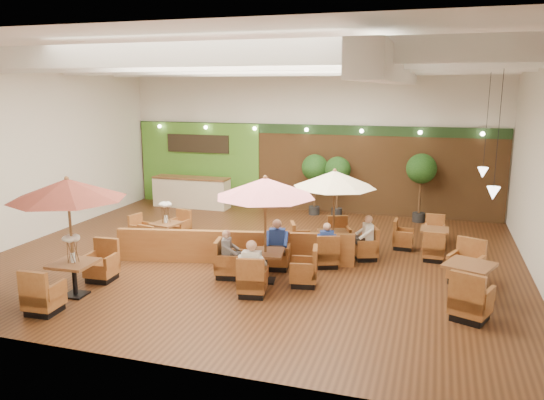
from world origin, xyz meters
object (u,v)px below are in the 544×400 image
at_px(topiary_1, 338,172).
at_px(topiary_0, 315,170).
at_px(table_5, 425,240).
at_px(diner_0, 252,263).
at_px(table_4, 468,283).
at_px(table_2, 334,197).
at_px(table_0, 69,206).
at_px(diner_4, 366,233).
at_px(topiary_2, 421,171).
at_px(table_3, 160,229).
at_px(diner_3, 327,240).
at_px(table_1, 265,210).
at_px(service_counter, 192,192).
at_px(diner_2, 229,248).
at_px(booth_divider, 234,247).
at_px(diner_1, 277,240).

bearing_deg(topiary_1, topiary_0, 180.00).
height_order(table_5, diner_0, diner_0).
distance_m(table_4, table_5, 3.59).
distance_m(table_2, table_4, 4.21).
relative_size(table_5, topiary_1, 1.05).
relative_size(table_0, diner_4, 3.51).
bearing_deg(table_4, table_5, 127.84).
xyz_separation_m(table_5, topiary_2, (-0.29, 3.41, 1.45)).
height_order(table_3, diner_3, table_3).
relative_size(table_1, table_5, 1.14).
bearing_deg(topiary_2, diner_4, -104.44).
bearing_deg(diner_0, service_counter, 119.34).
distance_m(table_5, diner_2, 5.82).
xyz_separation_m(booth_divider, topiary_0, (0.79, 6.02, 1.21)).
bearing_deg(topiary_0, diner_1, -86.11).
height_order(table_0, topiary_1, table_0).
distance_m(diner_0, diner_2, 1.33).
bearing_deg(diner_4, table_4, -151.78).
distance_m(table_3, topiary_0, 6.25).
bearing_deg(topiary_0, table_1, -86.62).
height_order(table_4, diner_4, diner_4).
distance_m(table_5, topiary_2, 3.72).
bearing_deg(diner_2, table_2, 123.20).
bearing_deg(table_1, topiary_0, 83.21).
height_order(service_counter, topiary_2, topiary_2).
bearing_deg(table_2, diner_2, -153.22).
height_order(table_5, topiary_1, topiary_1).
bearing_deg(diner_4, service_counter, 37.44).
bearing_deg(table_3, table_4, -0.01).
distance_m(table_0, table_4, 8.80).
height_order(table_3, table_4, table_3).
distance_m(table_1, diner_0, 1.36).
bearing_deg(topiary_1, table_3, -131.00).
distance_m(service_counter, diner_1, 7.91).
bearing_deg(diner_3, topiary_0, 93.96).
height_order(diner_0, diner_2, diner_0).
xyz_separation_m(table_5, diner_0, (-3.57, -4.60, 0.46)).
distance_m(topiary_1, diner_3, 5.71).
height_order(topiary_0, diner_0, topiary_0).
bearing_deg(booth_divider, topiary_2, 41.24).
height_order(booth_divider, table_5, booth_divider).
bearing_deg(topiary_2, topiary_0, -180.00).
distance_m(table_3, diner_1, 4.11).
height_order(table_0, table_2, table_0).
distance_m(table_0, topiary_2, 11.57).
bearing_deg(table_5, diner_4, -137.36).
height_order(table_0, table_1, table_0).
xyz_separation_m(diner_0, diner_3, (1.18, 2.41, -0.04)).
bearing_deg(service_counter, diner_1, -48.51).
distance_m(table_2, topiary_2, 5.15).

